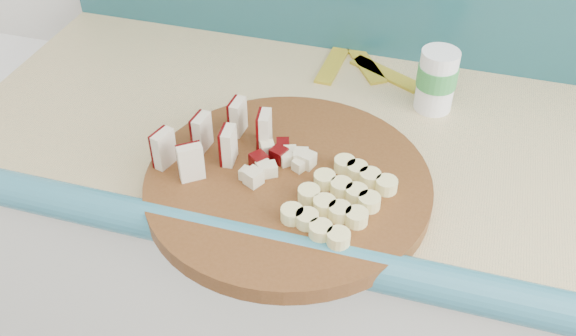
# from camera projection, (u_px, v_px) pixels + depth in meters

# --- Properties ---
(cutting_board) EXTENTS (0.58, 0.58, 0.03)m
(cutting_board) POSITION_uv_depth(u_px,v_px,m) (288.00, 184.00, 1.01)
(cutting_board) COLOR #4F2B10
(cutting_board) RESTS_ON kitchen_counter
(apple_wedges) EXTENTS (0.17, 0.18, 0.06)m
(apple_wedges) POSITION_uv_depth(u_px,v_px,m) (215.00, 138.00, 1.03)
(apple_wedges) COLOR beige
(apple_wedges) RESTS_ON cutting_board
(apple_chunks) EXTENTS (0.08, 0.08, 0.02)m
(apple_chunks) POSITION_uv_depth(u_px,v_px,m) (274.00, 165.00, 1.01)
(apple_chunks) COLOR beige
(apple_chunks) RESTS_ON cutting_board
(banana_slices) EXTENTS (0.16, 0.19, 0.02)m
(banana_slices) POSITION_uv_depth(u_px,v_px,m) (340.00, 198.00, 0.95)
(banana_slices) COLOR #F4E995
(banana_slices) RESTS_ON cutting_board
(canister) EXTENTS (0.07, 0.07, 0.12)m
(canister) POSITION_uv_depth(u_px,v_px,m) (437.00, 79.00, 1.16)
(canister) COLOR white
(canister) RESTS_ON kitchen_counter
(banana_peel) EXTENTS (0.21, 0.18, 0.01)m
(banana_peel) POSITION_uv_depth(u_px,v_px,m) (361.00, 66.00, 1.30)
(banana_peel) COLOR yellow
(banana_peel) RESTS_ON kitchen_counter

